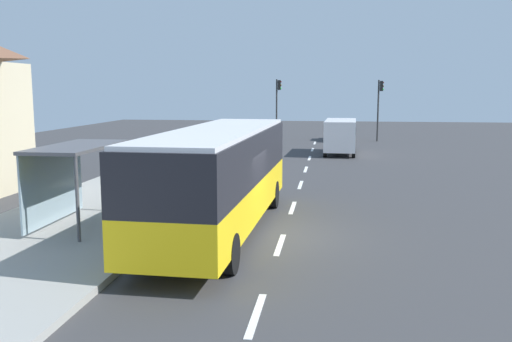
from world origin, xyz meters
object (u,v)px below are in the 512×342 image
object	(u,v)px
bus	(219,174)
sedan_near	(340,131)
recycling_bin_yellow	(155,201)
recycling_bin_blue	(161,197)
traffic_light_far_side	(278,100)
bus_shelter	(68,164)
traffic_light_near_side	(380,101)
white_van	(340,134)

from	to	relation	value
bus	sedan_near	bearing A→B (deg)	82.77
recycling_bin_yellow	recycling_bin_blue	world-z (taller)	same
recycling_bin_blue	traffic_light_far_side	size ratio (longest dim) A/B	0.18
sedan_near	bus	bearing A→B (deg)	-97.23
bus	recycling_bin_yellow	bearing A→B (deg)	152.58
bus	traffic_light_far_side	bearing A→B (deg)	92.48
recycling_bin_blue	bus_shelter	world-z (taller)	bus_shelter
bus_shelter	recycling_bin_blue	bearing A→B (deg)	45.80
bus	sedan_near	size ratio (longest dim) A/B	2.48
recycling_bin_blue	bus_shelter	xyz separation A→B (m)	(-2.21, -2.28, 1.44)
bus_shelter	bus	bearing A→B (deg)	3.46
bus	recycling_bin_yellow	distance (m)	3.04
bus_shelter	recycling_bin_yellow	bearing A→B (deg)	35.45
sedan_near	recycling_bin_blue	xyz separation A→B (m)	(-6.50, -29.64, -0.14)
bus	traffic_light_near_side	bearing A→B (deg)	77.03
traffic_light_near_side	white_van	bearing A→B (deg)	-108.61
recycling_bin_yellow	traffic_light_near_side	bearing A→B (deg)	72.09
recycling_bin_blue	white_van	bearing A→B (deg)	71.84
traffic_light_near_side	bus_shelter	world-z (taller)	traffic_light_near_side
recycling_bin_blue	traffic_light_far_side	distance (m)	30.26
sedan_near	recycling_bin_yellow	world-z (taller)	sedan_near
bus	traffic_light_near_side	xyz separation A→B (m)	(7.21, 31.30, 1.54)
sedan_near	white_van	bearing A→B (deg)	-90.58
traffic_light_near_side	sedan_near	bearing A→B (deg)	174.19
recycling_bin_blue	traffic_light_near_side	world-z (taller)	traffic_light_near_side
white_van	bus_shelter	distance (m)	23.44
bus	bus_shelter	distance (m)	4.72
bus	recycling_bin_blue	distance (m)	3.40
traffic_light_near_side	traffic_light_far_side	size ratio (longest dim) A/B	0.98
recycling_bin_yellow	traffic_light_near_side	size ratio (longest dim) A/B	0.19
recycling_bin_blue	bus_shelter	distance (m)	3.49
bus	bus_shelter	world-z (taller)	bus
traffic_light_near_side	bus_shelter	size ratio (longest dim) A/B	1.28
recycling_bin_yellow	traffic_light_far_side	xyz separation A→B (m)	(1.10, 30.81, 2.78)
bus	traffic_light_near_side	distance (m)	32.16
sedan_near	traffic_light_far_side	distance (m)	6.04
bus	traffic_light_far_side	world-z (taller)	traffic_light_far_side
bus_shelter	traffic_light_near_side	bearing A→B (deg)	69.34
traffic_light_near_side	bus	bearing A→B (deg)	-102.97
sedan_near	bus_shelter	size ratio (longest dim) A/B	1.11
bus	traffic_light_far_side	size ratio (longest dim) A/B	2.13
sedan_near	traffic_light_far_side	world-z (taller)	traffic_light_far_side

